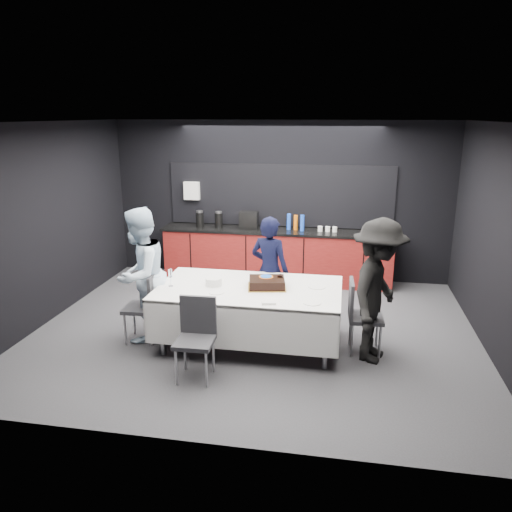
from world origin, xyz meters
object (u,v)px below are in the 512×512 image
at_px(party_table, 249,297).
at_px(chair_right, 360,311).
at_px(person_left, 140,275).
at_px(champagne_flute, 170,274).
at_px(person_center, 270,271).
at_px(chair_left, 147,302).
at_px(person_right, 378,291).
at_px(chair_near, 196,332).
at_px(cake_assembly, 267,283).
at_px(plate_stack, 214,281).

height_order(party_table, chair_right, chair_right).
height_order(chair_right, person_left, person_left).
xyz_separation_m(champagne_flute, person_center, (1.14, 0.88, -0.16)).
distance_m(champagne_flute, chair_left, 0.53).
height_order(chair_left, person_center, person_center).
relative_size(party_table, person_right, 1.33).
distance_m(party_table, person_right, 1.60).
xyz_separation_m(chair_right, chair_near, (-1.82, -0.95, 0.00)).
distance_m(cake_assembly, person_center, 0.72).
bearing_deg(plate_stack, champagne_flute, -165.97).
distance_m(cake_assembly, chair_near, 1.19).
bearing_deg(person_center, plate_stack, 68.64).
bearing_deg(plate_stack, person_center, 50.77).
xyz_separation_m(chair_left, person_center, (1.49, 0.88, 0.24)).
bearing_deg(chair_left, plate_stack, 8.25).
bearing_deg(person_right, chair_left, 107.45).
distance_m(champagne_flute, person_right, 2.57).
relative_size(chair_left, chair_right, 1.00).
bearing_deg(person_left, party_table, 101.98).
bearing_deg(cake_assembly, plate_stack, -176.63).
bearing_deg(chair_near, person_center, 70.49).
height_order(cake_assembly, chair_near, cake_assembly).
height_order(champagne_flute, person_right, person_right).
xyz_separation_m(person_center, person_left, (-1.58, -0.81, 0.10)).
relative_size(chair_left, person_center, 0.60).
relative_size(person_center, person_right, 0.89).
bearing_deg(chair_right, person_center, 150.56).
bearing_deg(champagne_flute, party_table, 8.04).
bearing_deg(plate_stack, cake_assembly, 3.37).
height_order(chair_near, person_right, person_right).
bearing_deg(chair_near, chair_left, 139.35).
relative_size(champagne_flute, chair_near, 0.24).
bearing_deg(person_left, plate_stack, 102.82).
bearing_deg(chair_near, chair_right, 27.58).
distance_m(cake_assembly, plate_stack, 0.69).
xyz_separation_m(cake_assembly, chair_right, (1.17, 0.01, -0.31)).
bearing_deg(person_center, cake_assembly, 113.64).
bearing_deg(person_right, person_center, 75.81).
bearing_deg(party_table, person_center, 78.40).
relative_size(chair_near, person_right, 0.53).
bearing_deg(person_center, chair_left, 48.41).
bearing_deg(cake_assembly, party_table, -171.69).
bearing_deg(person_left, chair_right, 101.54).
distance_m(party_table, chair_left, 1.35).
height_order(champagne_flute, person_left, person_left).
xyz_separation_m(chair_left, person_right, (2.91, -0.00, 0.34)).
bearing_deg(person_center, person_right, 166.16).
relative_size(chair_right, person_right, 0.53).
relative_size(party_table, person_left, 1.32).
distance_m(chair_near, person_right, 2.18).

